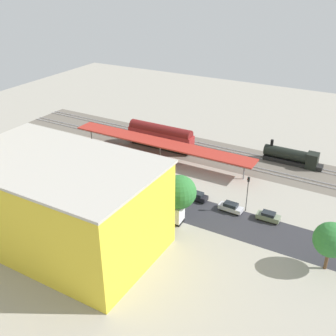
{
  "coord_description": "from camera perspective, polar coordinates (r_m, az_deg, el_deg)",
  "views": [
    {
      "loc": [
        -32.49,
        62.0,
        41.28
      ],
      "look_at": [
        2.03,
        -1.4,
        4.72
      ],
      "focal_mm": 42.59,
      "sensor_mm": 36.0,
      "label": 1
    }
  ],
  "objects": [
    {
      "name": "rail_bed",
      "position": [
        99.16,
        6.77,
        2.06
      ],
      "size": [
        114.57,
        16.82,
        0.01
      ],
      "primitive_type": "cube",
      "rotation": [
        0.0,
        0.0,
        -0.02
      ],
      "color": "#665E54",
      "rests_on": "ground"
    },
    {
      "name": "parked_car_3",
      "position": [
        81.41,
        -0.23,
        -3.02
      ],
      "size": [
        4.41,
        1.85,
        1.62
      ],
      "color": "black",
      "rests_on": "ground"
    },
    {
      "name": "construction_building",
      "position": [
        66.34,
        -15.16,
        -5.0
      ],
      "size": [
        32.08,
        19.34,
        14.59
      ],
      "primitive_type": "cube",
      "rotation": [
        0.0,
        0.0,
        -0.02
      ],
      "color": "yellow",
      "rests_on": "ground"
    },
    {
      "name": "parked_car_0",
      "position": [
        74.98,
        14.15,
        -6.78
      ],
      "size": [
        4.22,
        1.79,
        1.71
      ],
      "color": "black",
      "rests_on": "ground"
    },
    {
      "name": "traffic_light",
      "position": [
        74.75,
        11.33,
        -2.98
      ],
      "size": [
        0.5,
        0.36,
        7.24
      ],
      "color": "#333333",
      "rests_on": "ground"
    },
    {
      "name": "box_truck_0",
      "position": [
        78.04,
        -5.02,
        -3.77
      ],
      "size": [
        8.99,
        2.48,
        3.35
      ],
      "color": "black",
      "rests_on": "ground"
    },
    {
      "name": "street_tree_1",
      "position": [
        64.18,
        22.31,
        -9.49
      ],
      "size": [
        5.29,
        5.29,
        8.05
      ],
      "color": "brown",
      "rests_on": "ground"
    },
    {
      "name": "parked_car_2",
      "position": [
        78.95,
        4.21,
        -4.11
      ],
      "size": [
        4.19,
        2.0,
        1.67
      ],
      "color": "black",
      "rests_on": "ground"
    },
    {
      "name": "street_tree_0",
      "position": [
        88.38,
        -19.02,
        1.07
      ],
      "size": [
        6.35,
        6.35,
        8.2
      ],
      "color": "brown",
      "rests_on": "ground"
    },
    {
      "name": "locomotive",
      "position": [
        96.96,
        17.53,
        1.5
      ],
      "size": [
        13.65,
        2.94,
        5.0
      ],
      "color": "black",
      "rests_on": "ground"
    },
    {
      "name": "freight_coach_far",
      "position": [
        100.54,
        -1.09,
        4.64
      ],
      "size": [
        17.77,
        3.26,
        6.2
      ],
      "color": "black",
      "rests_on": "ground"
    },
    {
      "name": "street_tree_4",
      "position": [
        74.16,
        -5.91,
        -3.16
      ],
      "size": [
        5.2,
        5.2,
        6.97
      ],
      "color": "brown",
      "rests_on": "ground"
    },
    {
      "name": "street_tree_2",
      "position": [
        70.21,
        -1.16,
        -3.75
      ],
      "size": [
        5.86,
        5.86,
        8.48
      ],
      "color": "brown",
      "rests_on": "ground"
    },
    {
      "name": "street_tree_3",
      "position": [
        70.23,
        1.63,
        -3.47
      ],
      "size": [
        6.12,
        6.12,
        8.91
      ],
      "color": "brown",
      "rests_on": "ground"
    },
    {
      "name": "box_truck_1",
      "position": [
        73.01,
        -1.37,
        -5.98
      ],
      "size": [
        9.69,
        3.0,
        3.43
      ],
      "color": "black",
      "rests_on": "ground"
    },
    {
      "name": "ground_plane",
      "position": [
        81.26,
        0.79,
        -3.67
      ],
      "size": [
        182.89,
        182.89,
        0.0
      ],
      "primitive_type": "plane",
      "color": "#9E998C",
      "rests_on": "ground"
    },
    {
      "name": "platform_canopy_near",
      "position": [
        94.33,
        -1.13,
        3.64
      ],
      "size": [
        46.8,
        5.87,
        4.29
      ],
      "color": "#A82D23",
      "rests_on": "ground"
    },
    {
      "name": "street_asphalt",
      "position": [
        78.5,
        -0.46,
        -4.86
      ],
      "size": [
        114.46,
        11.25,
        0.01
      ],
      "primitive_type": "cube",
      "rotation": [
        0.0,
        0.0,
        -0.02
      ],
      "color": "#2D2D33",
      "rests_on": "ground"
    },
    {
      "name": "construction_roof_slab",
      "position": [
        62.83,
        -15.97,
        0.82
      ],
      "size": [
        32.7,
        19.95,
        0.4
      ],
      "primitive_type": "cube",
      "rotation": [
        0.0,
        0.0,
        -0.02
      ],
      "color": "#B7B2A8",
      "rests_on": "construction_building"
    },
    {
      "name": "parked_car_1",
      "position": [
        76.19,
        8.96,
        -5.62
      ],
      "size": [
        4.65,
        2.03,
        1.76
      ],
      "color": "black",
      "rests_on": "ground"
    },
    {
      "name": "track_rails",
      "position": [
        99.08,
        6.78,
        2.16
      ],
      "size": [
        114.28,
        10.38,
        0.12
      ],
      "color": "#9E9EA8",
      "rests_on": "ground"
    }
  ]
}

